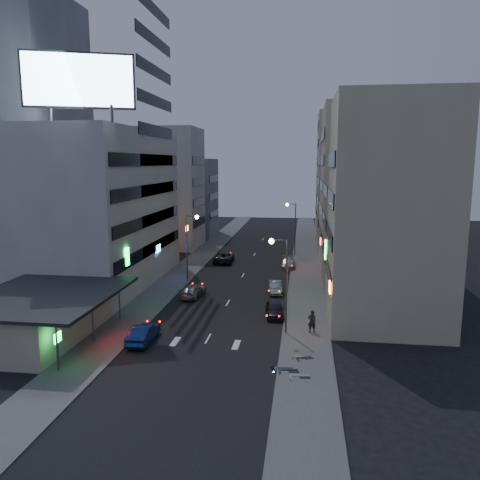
% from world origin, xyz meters
% --- Properties ---
extents(ground, '(180.00, 180.00, 0.00)m').
position_xyz_m(ground, '(0.00, 0.00, 0.00)').
color(ground, black).
rests_on(ground, ground).
extents(sidewalk_left, '(4.00, 120.00, 0.12)m').
position_xyz_m(sidewalk_left, '(-8.00, 30.00, 0.06)').
color(sidewalk_left, '#4C4C4F').
rests_on(sidewalk_left, ground).
extents(sidewalk_right, '(4.00, 120.00, 0.12)m').
position_xyz_m(sidewalk_right, '(8.00, 30.00, 0.06)').
color(sidewalk_right, '#4C4C4F').
rests_on(sidewalk_right, ground).
extents(food_court, '(11.00, 13.00, 3.88)m').
position_xyz_m(food_court, '(-13.90, 2.00, 1.98)').
color(food_court, '#BCB393').
rests_on(food_court, ground).
extents(white_building, '(14.00, 24.00, 18.00)m').
position_xyz_m(white_building, '(-17.00, 20.00, 9.00)').
color(white_building, beige).
rests_on(white_building, ground).
extents(grey_tower, '(10.00, 14.00, 34.00)m').
position_xyz_m(grey_tower, '(-26.00, 23.00, 17.00)').
color(grey_tower, gray).
rests_on(grey_tower, ground).
extents(shophouse_near, '(10.00, 11.00, 20.00)m').
position_xyz_m(shophouse_near, '(15.00, 10.50, 10.00)').
color(shophouse_near, '#BCB393').
rests_on(shophouse_near, ground).
extents(shophouse_mid, '(11.00, 12.00, 16.00)m').
position_xyz_m(shophouse_mid, '(15.50, 22.00, 8.00)').
color(shophouse_mid, gray).
rests_on(shophouse_mid, ground).
extents(shophouse_far, '(10.00, 14.00, 22.00)m').
position_xyz_m(shophouse_far, '(15.00, 35.00, 11.00)').
color(shophouse_far, '#BCB393').
rests_on(shophouse_far, ground).
extents(far_left_a, '(11.00, 10.00, 20.00)m').
position_xyz_m(far_left_a, '(-15.50, 45.00, 10.00)').
color(far_left_a, beige).
rests_on(far_left_a, ground).
extents(far_left_b, '(12.00, 10.00, 15.00)m').
position_xyz_m(far_left_b, '(-16.00, 58.00, 7.50)').
color(far_left_b, gray).
rests_on(far_left_b, ground).
extents(far_right_a, '(11.00, 12.00, 18.00)m').
position_xyz_m(far_right_a, '(15.50, 50.00, 9.00)').
color(far_right_a, gray).
rests_on(far_right_a, ground).
extents(far_right_b, '(12.00, 12.00, 24.00)m').
position_xyz_m(far_right_b, '(16.00, 64.00, 12.00)').
color(far_right_b, '#BCB393').
rests_on(far_right_b, ground).
extents(billboard, '(9.52, 3.75, 6.20)m').
position_xyz_m(billboard, '(-12.99, 9.97, 21.66)').
color(billboard, '#595B60').
rests_on(billboard, white_building).
extents(street_lamp_right_near, '(1.60, 0.44, 8.02)m').
position_xyz_m(street_lamp_right_near, '(5.90, 6.00, 5.36)').
color(street_lamp_right_near, '#595B60').
rests_on(street_lamp_right_near, sidewalk_right).
extents(street_lamp_left, '(1.60, 0.44, 8.02)m').
position_xyz_m(street_lamp_left, '(-5.90, 22.00, 5.36)').
color(street_lamp_left, '#595B60').
rests_on(street_lamp_left, sidewalk_left).
extents(street_lamp_right_far, '(1.60, 0.44, 8.02)m').
position_xyz_m(street_lamp_right_far, '(5.90, 40.00, 5.36)').
color(street_lamp_right_far, '#595B60').
rests_on(street_lamp_right_far, sidewalk_right).
extents(parked_car_right_near, '(2.16, 4.25, 1.39)m').
position_xyz_m(parked_car_right_near, '(5.07, 10.41, 0.69)').
color(parked_car_right_near, '#232227').
rests_on(parked_car_right_near, ground).
extents(parked_car_right_mid, '(1.74, 4.03, 1.29)m').
position_xyz_m(parked_car_right_mid, '(4.63, 18.45, 0.64)').
color(parked_car_right_mid, '#969A9E').
rests_on(parked_car_right_mid, ground).
extents(parked_car_left, '(2.78, 5.69, 1.56)m').
position_xyz_m(parked_car_left, '(-3.82, 33.73, 0.78)').
color(parked_car_left, '#26252A').
rests_on(parked_car_left, ground).
extents(parked_car_right_far, '(2.08, 4.70, 1.34)m').
position_xyz_m(parked_car_right_far, '(5.60, 31.13, 0.67)').
color(parked_car_right_far, '#94989B').
rests_on(parked_car_right_far, ground).
extents(road_car_blue, '(1.60, 4.48, 1.47)m').
position_xyz_m(road_car_blue, '(-5.00, 2.54, 0.74)').
color(road_car_blue, navy).
rests_on(road_car_blue, ground).
extents(road_car_silver, '(2.24, 4.73, 1.33)m').
position_xyz_m(road_car_silver, '(-4.12, 15.74, 0.67)').
color(road_car_silver, '#9C9DA4').
rests_on(road_car_silver, ground).
extents(person, '(0.80, 0.62, 1.95)m').
position_xyz_m(person, '(8.48, 6.33, 1.09)').
color(person, black).
rests_on(person, sidewalk_right).
extents(scooter_black_a, '(0.88, 2.08, 1.24)m').
position_xyz_m(scooter_black_a, '(7.45, -1.08, 0.74)').
color(scooter_black_a, black).
rests_on(scooter_black_a, sidewalk_right).
extents(scooter_silver_a, '(0.89, 2.10, 1.24)m').
position_xyz_m(scooter_silver_a, '(8.22, -1.86, 0.74)').
color(scooter_silver_a, '#A4A7AC').
rests_on(scooter_silver_a, sidewalk_right).
extents(scooter_blue, '(0.80, 1.93, 1.15)m').
position_xyz_m(scooter_blue, '(7.05, -0.77, 0.70)').
color(scooter_blue, navy).
rests_on(scooter_blue, sidewalk_right).
extents(scooter_black_b, '(1.24, 1.94, 1.12)m').
position_xyz_m(scooter_black_b, '(8.36, 1.30, 0.68)').
color(scooter_black_b, black).
rests_on(scooter_black_b, sidewalk_right).
extents(scooter_silver_b, '(0.71, 1.69, 1.00)m').
position_xyz_m(scooter_silver_b, '(8.19, 1.14, 0.62)').
color(scooter_silver_b, '#B7BBC0').
rests_on(scooter_silver_b, sidewalk_right).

